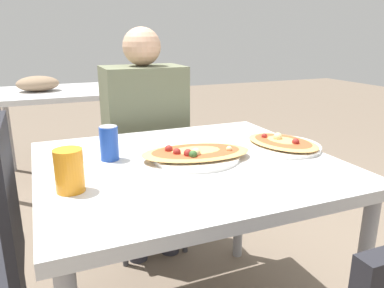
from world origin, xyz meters
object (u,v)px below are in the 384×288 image
object	(u,v)px
dining_table	(188,181)
soda_can	(109,143)
person_seated	(145,126)
drink_glass	(69,171)
pizza_main	(196,154)
chair_far_seated	(141,155)
pizza_second	(282,143)

from	to	relation	value
dining_table	soda_can	distance (m)	0.31
person_seated	drink_glass	xyz separation A→B (m)	(-0.45, -0.80, 0.09)
soda_can	dining_table	bearing A→B (deg)	-25.35
pizza_main	drink_glass	size ratio (longest dim) A/B	3.39
chair_far_seated	person_seated	xyz separation A→B (m)	(-0.00, -0.12, 0.20)
person_seated	drink_glass	bearing A→B (deg)	60.71
pizza_second	pizza_main	bearing A→B (deg)	179.10
person_seated	pizza_second	world-z (taller)	person_seated
dining_table	chair_far_seated	size ratio (longest dim) A/B	1.10
person_seated	soda_can	xyz separation A→B (m)	(-0.29, -0.56, 0.09)
dining_table	person_seated	size ratio (longest dim) A/B	0.85
drink_glass	person_seated	bearing A→B (deg)	60.71
pizza_main	soda_can	distance (m)	0.31
chair_far_seated	pizza_main	xyz separation A→B (m)	(-0.00, -0.79, 0.25)
chair_far_seated	pizza_main	bearing A→B (deg)	89.97
pizza_main	person_seated	bearing A→B (deg)	89.97
dining_table	chair_far_seated	world-z (taller)	chair_far_seated
person_seated	pizza_second	xyz separation A→B (m)	(0.37, -0.68, 0.05)
dining_table	drink_glass	xyz separation A→B (m)	(-0.41, -0.12, 0.14)
soda_can	drink_glass	world-z (taller)	drink_glass
soda_can	pizza_second	xyz separation A→B (m)	(0.66, -0.12, -0.04)
dining_table	pizza_second	world-z (taller)	pizza_second
drink_glass	pizza_second	world-z (taller)	drink_glass
soda_can	pizza_second	world-z (taller)	soda_can
person_seated	pizza_main	xyz separation A→B (m)	(-0.00, -0.67, 0.05)
drink_glass	pizza_second	size ratio (longest dim) A/B	0.36
pizza_main	pizza_second	bearing A→B (deg)	-0.90
person_seated	soda_can	bearing A→B (deg)	62.66
soda_can	pizza_main	bearing A→B (deg)	-21.01
chair_far_seated	soda_can	size ratio (longest dim) A/B	7.49
drink_glass	soda_can	bearing A→B (deg)	56.41
dining_table	drink_glass	size ratio (longest dim) A/B	8.19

